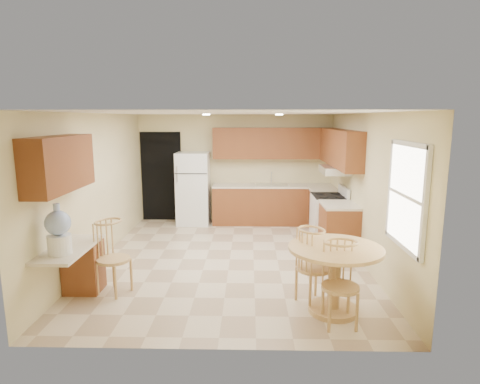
{
  "coord_description": "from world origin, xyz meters",
  "views": [
    {
      "loc": [
        0.33,
        -6.62,
        2.43
      ],
      "look_at": [
        0.17,
        0.3,
        1.14
      ],
      "focal_mm": 30.0,
      "sensor_mm": 36.0,
      "label": 1
    }
  ],
  "objects_px": {
    "dining_table": "(335,270)",
    "chair_table_b": "(343,279)",
    "chair_desk": "(110,252)",
    "stove": "(329,217)",
    "chair_table_a": "(315,261)",
    "refrigerator": "(193,188)",
    "water_crock": "(58,231)"
  },
  "relations": [
    {
      "from": "chair_desk",
      "to": "chair_table_b",
      "type": "bearing_deg",
      "value": 98.26
    },
    {
      "from": "chair_table_a",
      "to": "chair_desk",
      "type": "relative_size",
      "value": 0.99
    },
    {
      "from": "stove",
      "to": "water_crock",
      "type": "distance_m",
      "value": 5.06
    },
    {
      "from": "stove",
      "to": "dining_table",
      "type": "relative_size",
      "value": 0.94
    },
    {
      "from": "chair_table_b",
      "to": "chair_desk",
      "type": "distance_m",
      "value": 3.06
    },
    {
      "from": "chair_desk",
      "to": "water_crock",
      "type": "relative_size",
      "value": 1.62
    },
    {
      "from": "refrigerator",
      "to": "chair_table_b",
      "type": "height_order",
      "value": "refrigerator"
    },
    {
      "from": "chair_table_a",
      "to": "dining_table",
      "type": "bearing_deg",
      "value": 28.45
    },
    {
      "from": "chair_table_a",
      "to": "water_crock",
      "type": "relative_size",
      "value": 1.59
    },
    {
      "from": "dining_table",
      "to": "chair_table_a",
      "type": "bearing_deg",
      "value": 145.0
    },
    {
      "from": "refrigerator",
      "to": "chair_table_a",
      "type": "height_order",
      "value": "refrigerator"
    },
    {
      "from": "chair_table_a",
      "to": "chair_desk",
      "type": "height_order",
      "value": "chair_desk"
    },
    {
      "from": "refrigerator",
      "to": "water_crock",
      "type": "height_order",
      "value": "refrigerator"
    },
    {
      "from": "chair_table_a",
      "to": "chair_table_b",
      "type": "distance_m",
      "value": 0.62
    },
    {
      "from": "stove",
      "to": "chair_desk",
      "type": "relative_size",
      "value": 1.06
    },
    {
      "from": "chair_table_b",
      "to": "chair_desk",
      "type": "height_order",
      "value": "chair_desk"
    },
    {
      "from": "chair_desk",
      "to": "stove",
      "type": "bearing_deg",
      "value": 151.22
    },
    {
      "from": "chair_table_a",
      "to": "stove",
      "type": "bearing_deg",
      "value": 139.07
    },
    {
      "from": "refrigerator",
      "to": "chair_table_a",
      "type": "xyz_separation_m",
      "value": [
        2.13,
        -4.12,
        -0.21
      ]
    },
    {
      "from": "chair_table_a",
      "to": "chair_desk",
      "type": "distance_m",
      "value": 2.74
    },
    {
      "from": "refrigerator",
      "to": "dining_table",
      "type": "distance_m",
      "value": 4.88
    },
    {
      "from": "refrigerator",
      "to": "dining_table",
      "type": "relative_size",
      "value": 1.42
    },
    {
      "from": "dining_table",
      "to": "chair_table_a",
      "type": "height_order",
      "value": "chair_table_a"
    },
    {
      "from": "chair_table_b",
      "to": "water_crock",
      "type": "relative_size",
      "value": 1.58
    },
    {
      "from": "stove",
      "to": "dining_table",
      "type": "distance_m",
      "value": 3.1
    },
    {
      "from": "stove",
      "to": "chair_table_a",
      "type": "xyz_separation_m",
      "value": [
        -0.74,
        -2.9,
        0.15
      ]
    },
    {
      "from": "stove",
      "to": "chair_desk",
      "type": "bearing_deg",
      "value": -142.66
    },
    {
      "from": "refrigerator",
      "to": "water_crock",
      "type": "relative_size",
      "value": 2.6
    },
    {
      "from": "dining_table",
      "to": "chair_table_b",
      "type": "relative_size",
      "value": 1.16
    },
    {
      "from": "chair_table_a",
      "to": "chair_table_b",
      "type": "xyz_separation_m",
      "value": [
        0.22,
        -0.58,
        -0.0
      ]
    },
    {
      "from": "chair_table_a",
      "to": "water_crock",
      "type": "distance_m",
      "value": 3.22
    },
    {
      "from": "refrigerator",
      "to": "water_crock",
      "type": "xyz_separation_m",
      "value": [
        -1.05,
        -4.35,
        0.23
      ]
    }
  ]
}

